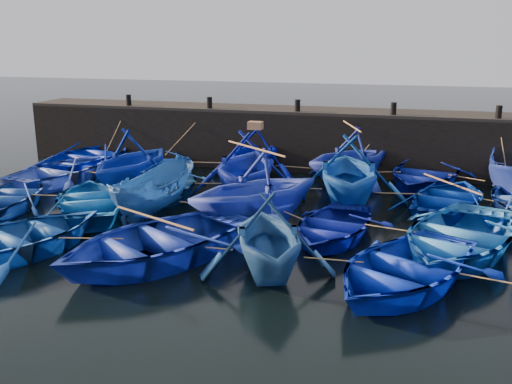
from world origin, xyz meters
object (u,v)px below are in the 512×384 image
(boat_0, at_px, (93,156))
(wooden_crate, at_px, (255,125))
(boat_8, at_px, (168,184))
(boat_13, at_px, (10,196))

(boat_0, height_order, wooden_crate, wooden_crate)
(boat_8, bearing_deg, wooden_crate, -16.13)
(wooden_crate, bearing_deg, boat_0, 160.22)
(boat_13, bearing_deg, boat_8, -161.36)
(boat_0, relative_size, wooden_crate, 11.30)
(boat_8, relative_size, wooden_crate, 9.18)
(boat_0, height_order, boat_8, boat_0)
(boat_8, bearing_deg, boat_0, 125.45)
(boat_0, distance_m, wooden_crate, 9.22)
(boat_13, bearing_deg, boat_0, -98.34)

